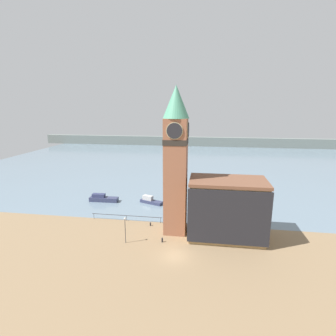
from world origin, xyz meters
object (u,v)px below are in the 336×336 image
Objects in this scene: clock_tower at (176,158)px; boat_far at (103,199)px; boat_near at (150,201)px; mooring_bollard_far at (162,240)px; mooring_bollard_near at (150,224)px; lamp_post at (125,226)px; pier_building at (227,209)px.

clock_tower reaches higher than boat_far.
boat_near is 0.83× the size of boat_far.
mooring_bollard_far is (5.63, -16.96, -0.17)m from boat_near.
lamp_post reaches higher than mooring_bollard_near.
mooring_bollard_far is at bearing -45.83° from boat_far.
lamp_post is (-2.63, -6.66, 2.66)m from mooring_bollard_near.
lamp_post is (-16.04, -4.46, -2.00)m from pier_building.
mooring_bollard_far is at bearing -60.49° from mooring_bollard_near.
lamp_post is at bearing -164.46° from pier_building.
mooring_bollard_far is 6.43m from lamp_post.
mooring_bollard_near is (-13.40, 2.21, -4.65)m from pier_building.
clock_tower is 25.45m from boat_far.
boat_far reaches higher than mooring_bollard_far.
boat_near is 11.14m from boat_far.
mooring_bollard_near is 7.64m from lamp_post.
pier_building is at bearing 18.30° from mooring_bollard_far.
boat_far is 10.27× the size of mooring_bollard_near.
boat_far is (-27.01, 13.11, -4.33)m from pier_building.
boat_far is 17.44m from mooring_bollard_near.
clock_tower is 4.48× the size of boat_near.
pier_building reaches higher than mooring_bollard_far.
clock_tower is at bearing 175.31° from pier_building.
lamp_post is at bearing -169.51° from mooring_bollard_far.
mooring_bollard_near is at bearing 162.64° from clock_tower.
pier_building reaches higher than boat_near.
mooring_bollard_far is at bearing -161.70° from pier_building.
mooring_bollard_far is 0.18× the size of lamp_post.
boat_near is at bearing 139.46° from pier_building.
clock_tower reaches higher than pier_building.
lamp_post is at bearing -111.56° from mooring_bollard_near.
mooring_bollard_near is (13.61, -10.91, -0.32)m from boat_far.
pier_building is 30.33m from boat_far.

